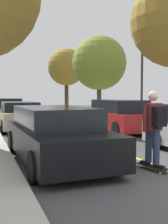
{
  "coord_description": "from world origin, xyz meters",
  "views": [
    {
      "loc": [
        -3.97,
        -4.03,
        1.72
      ],
      "look_at": [
        -0.04,
        6.71,
        1.03
      ],
      "focal_mm": 45.91,
      "sensor_mm": 36.0,
      "label": 1
    }
  ],
  "objects_px": {
    "parked_car_left_near": "(20,116)",
    "parked_car_right_near": "(119,116)",
    "street_tree_right_near": "(99,63)",
    "streetlamp": "(142,62)",
    "skateboard": "(152,166)",
    "skateboarder": "(154,124)",
    "parked_car_left_nearest": "(55,134)",
    "parked_car_left_far": "(8,109)",
    "fire_hydrant": "(161,122)",
    "street_tree_right_far": "(66,67)"
  },
  "relations": [
    {
      "from": "parked_car_left_near",
      "to": "parked_car_right_near",
      "type": "distance_m",
      "value": 4.82
    },
    {
      "from": "parked_car_right_near",
      "to": "street_tree_right_near",
      "type": "distance_m",
      "value": 7.98
    },
    {
      "from": "parked_car_left_near",
      "to": "streetlamp",
      "type": "height_order",
      "value": "streetlamp"
    },
    {
      "from": "parked_car_left_near",
      "to": "streetlamp",
      "type": "xyz_separation_m",
      "value": [
        6.02,
        -1.37,
        2.7
      ]
    },
    {
      "from": "skateboard",
      "to": "skateboarder",
      "type": "distance_m",
      "value": 0.98
    },
    {
      "from": "parked_car_left_near",
      "to": "parked_car_right_near",
      "type": "relative_size",
      "value": 0.94
    },
    {
      "from": "parked_car_left_near",
      "to": "skateboard",
      "type": "xyz_separation_m",
      "value": [
        1.83,
        -8.7,
        -0.59
      ]
    },
    {
      "from": "parked_car_left_nearest",
      "to": "streetlamp",
      "type": "relative_size",
      "value": 0.84
    },
    {
      "from": "parked_car_left_far",
      "to": "skateboard",
      "type": "xyz_separation_m",
      "value": [
        1.83,
        -14.58,
        -0.64
      ]
    },
    {
      "from": "fire_hydrant",
      "to": "skateboard",
      "type": "bearing_deg",
      "value": -126.81
    },
    {
      "from": "parked_car_left_far",
      "to": "parked_car_right_near",
      "type": "relative_size",
      "value": 0.95
    },
    {
      "from": "street_tree_right_near",
      "to": "skateboarder",
      "type": "bearing_deg",
      "value": -108.15
    },
    {
      "from": "street_tree_right_far",
      "to": "parked_car_left_far",
      "type": "bearing_deg",
      "value": -131.47
    },
    {
      "from": "parked_car_left_nearest",
      "to": "skateboard",
      "type": "height_order",
      "value": "parked_car_left_nearest"
    },
    {
      "from": "streetlamp",
      "to": "skateboarder",
      "type": "bearing_deg",
      "value": -119.61
    },
    {
      "from": "parked_car_left_far",
      "to": "street_tree_right_far",
      "type": "height_order",
      "value": "street_tree_right_far"
    },
    {
      "from": "parked_car_right_near",
      "to": "skateboarder",
      "type": "xyz_separation_m",
      "value": [
        -2.43,
        -6.49,
        0.34
      ]
    },
    {
      "from": "parked_car_left_near",
      "to": "street_tree_right_far",
      "type": "height_order",
      "value": "street_tree_right_far"
    },
    {
      "from": "street_tree_right_far",
      "to": "fire_hydrant",
      "type": "distance_m",
      "value": 16.87
    },
    {
      "from": "parked_car_left_near",
      "to": "fire_hydrant",
      "type": "bearing_deg",
      "value": -30.75
    },
    {
      "from": "parked_car_left_nearest",
      "to": "skateboard",
      "type": "bearing_deg",
      "value": -42.45
    },
    {
      "from": "street_tree_right_near",
      "to": "skateboard",
      "type": "bearing_deg",
      "value": -108.22
    },
    {
      "from": "street_tree_right_far",
      "to": "skateboarder",
      "type": "height_order",
      "value": "street_tree_right_far"
    },
    {
      "from": "parked_car_left_near",
      "to": "street_tree_right_far",
      "type": "distance_m",
      "value": 14.88
    },
    {
      "from": "skateboard",
      "to": "parked_car_left_near",
      "type": "bearing_deg",
      "value": 101.88
    },
    {
      "from": "parked_car_left_nearest",
      "to": "streetlamp",
      "type": "xyz_separation_m",
      "value": [
        6.02,
        5.65,
        2.68
      ]
    },
    {
      "from": "parked_car_left_near",
      "to": "skateboard",
      "type": "height_order",
      "value": "parked_car_left_near"
    },
    {
      "from": "parked_car_left_near",
      "to": "skateboarder",
      "type": "distance_m",
      "value": 8.93
    },
    {
      "from": "parked_car_left_near",
      "to": "parked_car_left_far",
      "type": "distance_m",
      "value": 5.88
    },
    {
      "from": "parked_car_left_far",
      "to": "parked_car_right_near",
      "type": "bearing_deg",
      "value": -62.26
    },
    {
      "from": "skateboard",
      "to": "fire_hydrant",
      "type": "bearing_deg",
      "value": 53.19
    },
    {
      "from": "parked_car_left_far",
      "to": "street_tree_right_near",
      "type": "xyz_separation_m",
      "value": [
        6.27,
        -1.1,
        3.25
      ]
    },
    {
      "from": "parked_car_left_near",
      "to": "fire_hydrant",
      "type": "distance_m",
      "value": 6.72
    },
    {
      "from": "skateboarder",
      "to": "parked_car_left_near",
      "type": "bearing_deg",
      "value": 101.88
    },
    {
      "from": "parked_car_right_near",
      "to": "skateboarder",
      "type": "height_order",
      "value": "skateboarder"
    },
    {
      "from": "parked_car_left_far",
      "to": "parked_car_left_near",
      "type": "bearing_deg",
      "value": -90.0
    },
    {
      "from": "skateboarder",
      "to": "parked_car_left_nearest",
      "type": "bearing_deg",
      "value": 137.09
    },
    {
      "from": "street_tree_right_near",
      "to": "parked_car_left_nearest",
      "type": "bearing_deg",
      "value": -117.97
    },
    {
      "from": "parked_car_left_near",
      "to": "skateboarder",
      "type": "bearing_deg",
      "value": -78.12
    },
    {
      "from": "parked_car_left_far",
      "to": "fire_hydrant",
      "type": "bearing_deg",
      "value": -58.23
    },
    {
      "from": "streetlamp",
      "to": "skateboarder",
      "type": "xyz_separation_m",
      "value": [
        -4.18,
        -7.36,
        -2.31
      ]
    },
    {
      "from": "street_tree_right_near",
      "to": "street_tree_right_far",
      "type": "height_order",
      "value": "street_tree_right_far"
    },
    {
      "from": "fire_hydrant",
      "to": "skateboarder",
      "type": "relative_size",
      "value": 0.41
    },
    {
      "from": "parked_car_right_near",
      "to": "parked_car_left_near",
      "type": "bearing_deg",
      "value": 152.35
    },
    {
      "from": "parked_car_right_near",
      "to": "skateboard",
      "type": "relative_size",
      "value": 5.11
    },
    {
      "from": "parked_car_left_nearest",
      "to": "skateboard",
      "type": "distance_m",
      "value": 2.55
    },
    {
      "from": "parked_car_left_far",
      "to": "street_tree_right_far",
      "type": "bearing_deg",
      "value": 48.53
    },
    {
      "from": "street_tree_right_far",
      "to": "skateboarder",
      "type": "bearing_deg",
      "value": -101.54
    },
    {
      "from": "parked_car_right_near",
      "to": "street_tree_right_far",
      "type": "height_order",
      "value": "street_tree_right_far"
    },
    {
      "from": "parked_car_left_near",
      "to": "parked_car_left_far",
      "type": "height_order",
      "value": "parked_car_left_far"
    }
  ]
}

